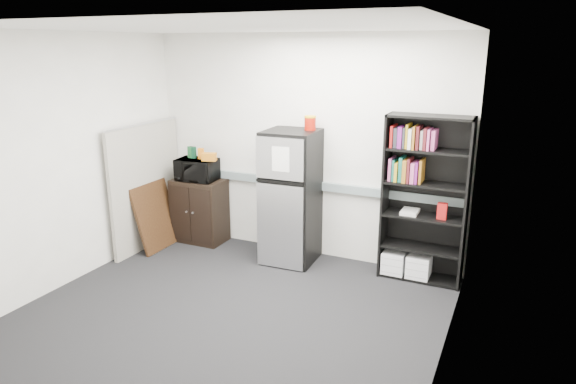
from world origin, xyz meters
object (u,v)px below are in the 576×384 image
object	(u,v)px
cubicle_partition	(146,186)
bookshelf	(423,196)
refrigerator	(291,197)
microwave	(197,170)
cabinet	(200,210)

from	to	relation	value
cubicle_partition	bookshelf	bearing A→B (deg)	8.13
bookshelf	refrigerator	xyz separation A→B (m)	(-1.52, -0.15, -0.17)
microwave	cubicle_partition	bearing A→B (deg)	-146.79
cubicle_partition	microwave	world-z (taller)	cubicle_partition
cubicle_partition	cabinet	size ratio (longest dim) A/B	1.91
microwave	refrigerator	bearing A→B (deg)	-7.97
refrigerator	bookshelf	bearing A→B (deg)	2.93
bookshelf	cubicle_partition	distance (m)	3.45
bookshelf	microwave	bearing A→B (deg)	-178.39
bookshelf	microwave	world-z (taller)	bookshelf
cubicle_partition	microwave	size ratio (longest dim) A/B	3.17
microwave	refrigerator	distance (m)	1.39
bookshelf	refrigerator	world-z (taller)	bookshelf
microwave	cabinet	bearing A→B (deg)	84.70
refrigerator	cabinet	bearing A→B (deg)	174.13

